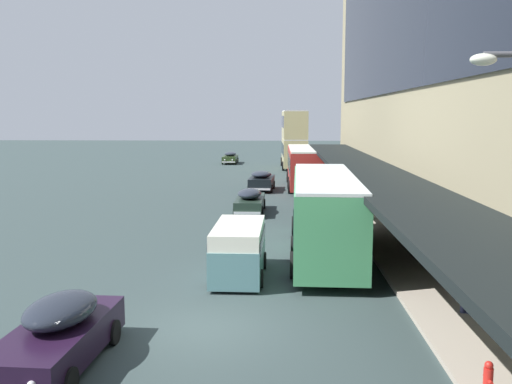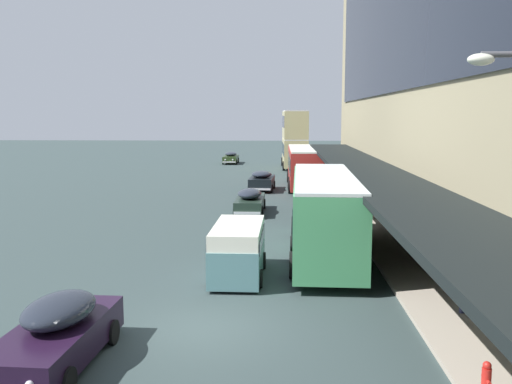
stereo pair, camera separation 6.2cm
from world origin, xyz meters
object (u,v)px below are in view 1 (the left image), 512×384
object	(u,v)px
sedan_trailing_near	(59,333)
sedan_far_back	(262,181)
vw_van	(239,247)
transit_bus_kerbside_front	(294,137)
transit_bus_kerbside_rear	(304,165)
sedan_oncoming_rear	(250,201)
transit_bus_kerbside_far	(324,210)
pedestrian_at_kerb	(467,279)
fire_hydrant	(488,378)
sedan_trailing_mid	(230,158)

from	to	relation	value
sedan_trailing_near	sedan_far_back	bearing A→B (deg)	83.21
vw_van	transit_bus_kerbside_front	bearing A→B (deg)	85.91
transit_bus_kerbside_rear	sedan_oncoming_rear	bearing A→B (deg)	-107.17
sedan_trailing_near	transit_bus_kerbside_far	bearing A→B (deg)	57.11
sedan_trailing_near	vw_van	distance (m)	8.59
sedan_trailing_near	vw_van	bearing A→B (deg)	64.23
transit_bus_kerbside_far	sedan_far_back	bearing A→B (deg)	98.86
transit_bus_kerbside_far	pedestrian_at_kerb	bearing A→B (deg)	-64.05
sedan_far_back	vw_van	xyz separation A→B (m)	(-0.09, -24.36, 0.32)
fire_hydrant	transit_bus_kerbside_front	bearing A→B (deg)	92.93
sedan_trailing_mid	transit_bus_kerbside_front	bearing A→B (deg)	-38.34
vw_van	sedan_trailing_mid	bearing A→B (deg)	95.25
pedestrian_at_kerb	sedan_oncoming_rear	bearing A→B (deg)	111.97
pedestrian_at_kerb	fire_hydrant	bearing A→B (deg)	-102.92
sedan_trailing_near	sedan_trailing_mid	xyz separation A→B (m)	(-0.84, 57.59, -0.09)
fire_hydrant	sedan_oncoming_rear	bearing A→B (deg)	104.99
sedan_trailing_mid	vw_van	xyz separation A→B (m)	(4.58, -49.85, 0.38)
sedan_oncoming_rear	sedan_far_back	distance (m)	10.45
sedan_trailing_near	pedestrian_at_kerb	distance (m)	11.30
fire_hydrant	sedan_trailing_mid	bearing A→B (deg)	100.03
vw_van	pedestrian_at_kerb	world-z (taller)	pedestrian_at_kerb
transit_bus_kerbside_front	fire_hydrant	bearing A→B (deg)	-87.07
sedan_far_back	transit_bus_kerbside_front	bearing A→B (deg)	81.09
vw_van	fire_hydrant	world-z (taller)	vw_van
transit_bus_kerbside_far	sedan_trailing_near	bearing A→B (deg)	-122.89
transit_bus_kerbside_front	pedestrian_at_kerb	distance (m)	48.07
sedan_far_back	transit_bus_kerbside_rear	bearing A→B (deg)	28.95
sedan_far_back	sedan_oncoming_rear	bearing A→B (deg)	-92.18
vw_van	fire_hydrant	bearing A→B (deg)	-57.13
transit_bus_kerbside_far	sedan_trailing_mid	world-z (taller)	transit_bus_kerbside_far
transit_bus_kerbside_front	transit_bus_kerbside_far	size ratio (longest dim) A/B	0.81
transit_bus_kerbside_rear	pedestrian_at_kerb	distance (m)	30.55
sedan_oncoming_rear	sedan_far_back	xyz separation A→B (m)	(0.40, 10.44, 0.04)
transit_bus_kerbside_front	fire_hydrant	distance (m)	52.94
transit_bus_kerbside_far	sedan_far_back	xyz separation A→B (m)	(-3.29, 21.09, -1.18)
transit_bus_kerbside_front	sedan_trailing_near	xyz separation A→B (m)	(-6.86, -51.49, -2.67)
sedan_oncoming_rear	sedan_trailing_near	xyz separation A→B (m)	(-3.42, -21.65, 0.06)
transit_bus_kerbside_rear	sedan_far_back	size ratio (longest dim) A/B	2.58
pedestrian_at_kerb	fire_hydrant	distance (m)	5.10
sedan_trailing_near	fire_hydrant	bearing A→B (deg)	-7.70
transit_bus_kerbside_front	vw_van	bearing A→B (deg)	-94.09
transit_bus_kerbside_far	fire_hydrant	size ratio (longest dim) A/B	16.35
sedan_trailing_near	sedan_trailing_mid	distance (m)	57.59
sedan_oncoming_rear	transit_bus_kerbside_rear	bearing A→B (deg)	72.83
transit_bus_kerbside_front	sedan_trailing_mid	size ratio (longest dim) A/B	1.96
sedan_far_back	pedestrian_at_kerb	bearing A→B (deg)	-76.42
transit_bus_kerbside_front	pedestrian_at_kerb	xyz separation A→B (m)	(3.83, -47.86, -2.30)
transit_bus_kerbside_far	pedestrian_at_kerb	xyz separation A→B (m)	(3.58, -7.36, -0.78)
sedan_oncoming_rear	sedan_trailing_mid	world-z (taller)	sedan_oncoming_rear
sedan_far_back	pedestrian_at_kerb	xyz separation A→B (m)	(6.87, -28.46, 0.40)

